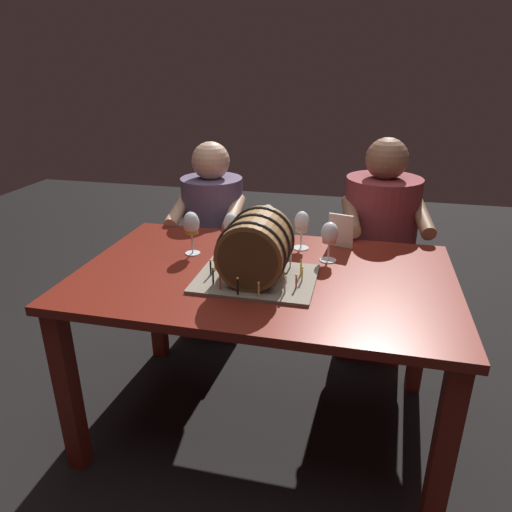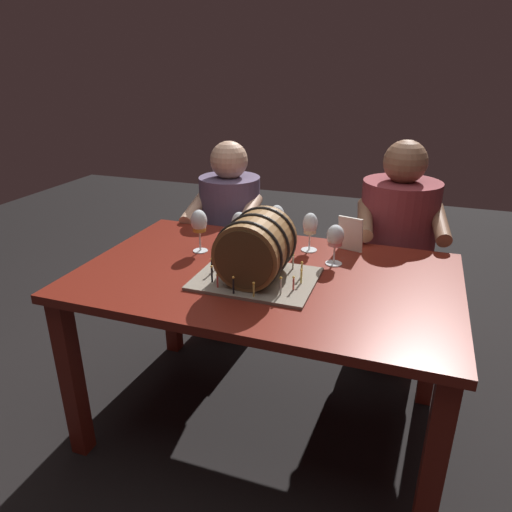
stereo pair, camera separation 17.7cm
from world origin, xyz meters
name	(u,v)px [view 2 (the right image)]	position (x,y,z in m)	size (l,w,h in m)	color
ground_plane	(265,422)	(0.00, 0.00, 0.00)	(8.00, 8.00, 0.00)	black
dining_table	(266,296)	(0.00, 0.00, 0.65)	(1.48, 0.93, 0.76)	maroon
barrel_cake	(256,250)	(-0.02, -0.07, 0.88)	(0.45, 0.35, 0.27)	gray
wine_glass_red	(277,219)	(-0.05, 0.30, 0.89)	(0.07, 0.07, 0.19)	white
wine_glass_amber	(199,223)	(-0.35, 0.12, 0.89)	(0.07, 0.07, 0.19)	white
wine_glass_empty	(239,224)	(-0.19, 0.21, 0.87)	(0.07, 0.07, 0.17)	white
wine_glass_rose	(335,238)	(0.24, 0.18, 0.87)	(0.07, 0.07, 0.17)	white
wine_glass_white	(310,226)	(0.10, 0.29, 0.87)	(0.07, 0.07, 0.17)	white
menu_card	(350,234)	(0.27, 0.34, 0.84)	(0.11, 0.01, 0.16)	silver
person_seated_left	(231,248)	(-0.46, 0.73, 0.53)	(0.39, 0.48, 1.14)	#372D40
person_seated_right	(393,261)	(0.46, 0.73, 0.58)	(0.46, 0.53, 1.20)	#4C1B1E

